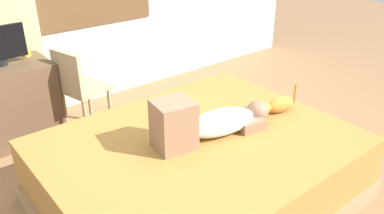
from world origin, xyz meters
name	(u,v)px	position (x,y,z in m)	size (l,w,h in m)	color
ground_plane	(221,197)	(0.00, 0.00, 0.00)	(16.00, 16.00, 0.00)	olive
bed	(199,170)	(-0.14, 0.10, 0.25)	(2.17, 1.72, 0.52)	#997A56
person_lying	(209,122)	(-0.05, 0.10, 0.63)	(0.94, 0.38, 0.34)	silver
cat	(279,105)	(0.63, 0.03, 0.58)	(0.36, 0.14, 0.21)	#C67A2D
desk	(3,105)	(-0.99, 1.90, 0.37)	(0.90, 0.56, 0.74)	brown
cup	(26,52)	(-0.67, 2.01, 0.78)	(0.07, 0.07, 0.08)	gold
chair_by_desk	(78,86)	(-0.38, 1.57, 0.51)	(0.46, 0.46, 0.86)	tan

